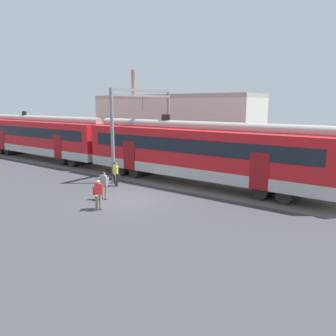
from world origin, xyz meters
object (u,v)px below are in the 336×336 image
(commuter_train, at_px, (45,137))
(pedestrian_red, at_px, (98,192))
(pedestrian_grey, at_px, (104,183))
(pedestrian_yellow, at_px, (116,172))

(commuter_train, height_order, pedestrian_red, commuter_train)
(pedestrian_red, bearing_deg, pedestrian_grey, 129.22)
(commuter_train, xyz_separation_m, pedestrian_red, (16.64, -7.85, -1.26))
(commuter_train, distance_m, pedestrian_yellow, 14.26)
(pedestrian_yellow, bearing_deg, commuter_train, 164.84)
(commuter_train, relative_size, pedestrian_red, 33.99)
(commuter_train, distance_m, pedestrian_grey, 16.78)
(commuter_train, relative_size, pedestrian_grey, 33.99)
(pedestrian_grey, bearing_deg, pedestrian_yellow, 123.03)
(pedestrian_yellow, relative_size, pedestrian_grey, 1.00)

